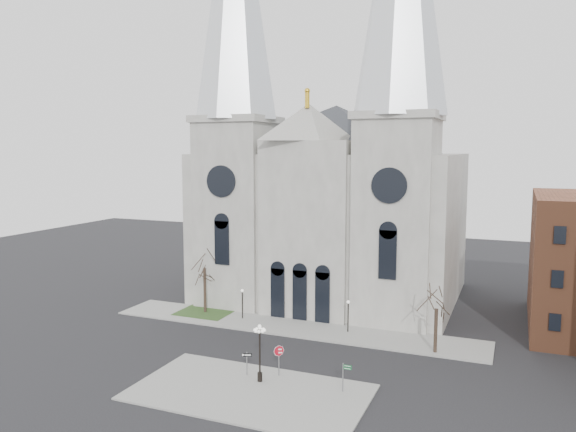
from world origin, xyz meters
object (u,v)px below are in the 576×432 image
at_px(stop_sign, 279,354).
at_px(one_way_sign, 247,359).
at_px(street_name_sign, 344,375).
at_px(globe_lamp, 260,346).

distance_m(stop_sign, one_way_sign, 2.68).
xyz_separation_m(one_way_sign, street_name_sign, (8.31, -0.07, -0.01)).
xyz_separation_m(stop_sign, one_way_sign, (-2.50, -0.86, -0.49)).
relative_size(globe_lamp, one_way_sign, 2.42).
relative_size(stop_sign, street_name_sign, 1.15).
height_order(one_way_sign, street_name_sign, street_name_sign).
bearing_deg(one_way_sign, globe_lamp, -48.13).
bearing_deg(stop_sign, street_name_sign, -32.39).
bearing_deg(globe_lamp, one_way_sign, 153.49).
height_order(globe_lamp, street_name_sign, globe_lamp).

